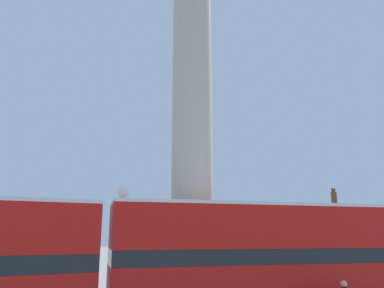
{
  "coord_description": "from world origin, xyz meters",
  "views": [
    {
      "loc": [
        -6.03,
        -16.77,
        3.16
      ],
      "look_at": [
        0.0,
        0.0,
        7.52
      ],
      "focal_mm": 35.0,
      "sensor_mm": 36.0,
      "label": 1
    }
  ],
  "objects": [
    {
      "name": "street_lamp",
      "position": [
        -3.55,
        -1.55,
        3.27
      ],
      "size": [
        0.5,
        0.5,
        5.12
      ],
      "color": "black",
      "rests_on": "ground_plane"
    },
    {
      "name": "equestrian_statue",
      "position": [
        10.69,
        2.8,
        1.75
      ],
      "size": [
        4.09,
        3.53,
        6.16
      ],
      "rotation": [
        0.0,
        0.0,
        0.37
      ],
      "color": "#ADA593",
      "rests_on": "ground_plane"
    },
    {
      "name": "monument_column",
      "position": [
        0.0,
        0.0,
        8.68
      ],
      "size": [
        5.45,
        5.45,
        23.73
      ],
      "color": "#ADA593",
      "rests_on": "ground_plane"
    },
    {
      "name": "bus_b",
      "position": [
        1.44,
        -3.45,
        2.42
      ],
      "size": [
        11.38,
        3.58,
        4.37
      ],
      "rotation": [
        0.0,
        0.0,
        -0.08
      ],
      "color": "#B7140F",
      "rests_on": "ground_plane"
    }
  ]
}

